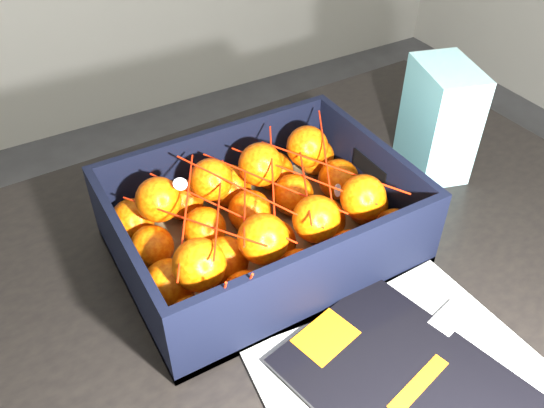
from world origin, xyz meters
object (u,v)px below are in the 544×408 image
produce_crate (262,228)px  retail_carton (439,120)px  table (284,300)px  magazine_stack (408,386)px

produce_crate → retail_carton: (0.37, 0.03, 0.06)m
table → magazine_stack: magazine_stack is taller
magazine_stack → table: bearing=93.1°
magazine_stack → retail_carton: retail_carton is taller
produce_crate → retail_carton: size_ratio=2.12×
magazine_stack → produce_crate: size_ratio=0.85×
table → produce_crate: bearing=117.8°
produce_crate → magazine_stack: bearing=-83.8°
produce_crate → table: bearing=-62.2°
magazine_stack → retail_carton: bearing=45.0°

